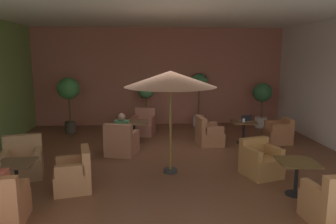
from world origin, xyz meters
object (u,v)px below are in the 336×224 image
object	(u,v)px
cafe_table_mid_center	(134,126)
potted_tree_mid_right	(69,93)
potted_tree_left_corner	(199,90)
armchair_mid_center_north	(144,125)
patio_umbrella_tall_red	(170,80)
armchair_rear_right_north	(75,175)
armchair_front_left_east	(279,133)
cafe_table_front_right	(297,169)
open_laptop	(245,119)
armchair_front_right_north	(260,162)
potted_tree_right_corner	(262,98)
iced_drink_cup	(244,120)
cafe_table_front_left	(244,127)
armchair_front_right_east	(335,205)
armchair_rear_right_east	(23,163)
armchair_front_left_north	(208,135)
cafe_table_rear_right	(16,171)
patron_blue_shirt	(122,127)
armchair_mid_center_east	(122,143)
potted_tree_mid_left	(146,97)

from	to	relation	value
cafe_table_mid_center	potted_tree_mid_right	bearing A→B (deg)	145.89
potted_tree_left_corner	armchair_mid_center_north	bearing A→B (deg)	-150.28
patio_umbrella_tall_red	potted_tree_left_corner	size ratio (longest dim) A/B	1.17
cafe_table_mid_center	armchair_rear_right_north	xyz separation A→B (m)	(-1.12, -3.35, -0.23)
armchair_front_left_east	armchair_rear_right_north	bearing A→B (deg)	-151.03
cafe_table_front_right	open_laptop	distance (m)	3.75
armchair_front_right_north	armchair_rear_right_north	xyz separation A→B (m)	(-4.01, -0.48, 0.00)
potted_tree_right_corner	iced_drink_cup	size ratio (longest dim) A/B	15.20
cafe_table_front_left	armchair_front_right_east	xyz separation A→B (m)	(-0.05, -4.80, -0.18)
armchair_front_right_east	armchair_rear_right_east	bearing A→B (deg)	156.52
armchair_mid_center_north	potted_tree_mid_right	xyz separation A→B (m)	(-2.56, 0.42, 1.07)
cafe_table_mid_center	cafe_table_front_right	bearing A→B (deg)	-50.67
armchair_front_left_north	cafe_table_rear_right	distance (m)	5.46
cafe_table_front_right	patron_blue_shirt	distance (m)	4.54
armchair_mid_center_east	potted_tree_right_corner	xyz separation A→B (m)	(5.01, 2.95, 0.79)
armchair_front_right_north	cafe_table_rear_right	world-z (taller)	armchair_front_right_north
armchair_mid_center_east	iced_drink_cup	xyz separation A→B (m)	(3.63, 0.77, 0.41)
potted_tree_mid_left	open_laptop	bearing A→B (deg)	-38.22
armchair_rear_right_north	armchair_front_left_east	bearing A→B (deg)	28.97
armchair_front_left_north	iced_drink_cup	distance (m)	1.16
armchair_mid_center_east	potted_tree_mid_left	size ratio (longest dim) A/B	0.57
patio_umbrella_tall_red	patron_blue_shirt	xyz separation A→B (m)	(-1.20, 1.47, -1.40)
cafe_table_front_right	armchair_front_right_north	bearing A→B (deg)	106.75
armchair_front_left_north	cafe_table_mid_center	distance (m)	2.27
cafe_table_front_left	armchair_front_right_north	bearing A→B (deg)	-99.79
armchair_front_right_north	armchair_rear_right_north	world-z (taller)	armchair_rear_right_north
potted_tree_left_corner	potted_tree_mid_right	size ratio (longest dim) A/B	1.04
armchair_front_left_east	open_laptop	world-z (taller)	open_laptop
patio_umbrella_tall_red	potted_tree_mid_left	distance (m)	4.86
armchair_front_left_east	potted_tree_left_corner	size ratio (longest dim) A/B	0.38
armchair_front_left_east	potted_tree_mid_left	xyz separation A→B (m)	(-4.08, 2.46, 0.86)
cafe_table_front_right	armchair_mid_center_east	xyz separation A→B (m)	(-3.54, 2.82, -0.20)
cafe_table_front_left	cafe_table_mid_center	size ratio (longest dim) A/B	0.89
potted_tree_left_corner	cafe_table_mid_center	bearing A→B (deg)	-136.05
cafe_table_mid_center	armchair_rear_right_north	distance (m)	3.54
cafe_table_front_left	armchair_rear_right_north	bearing A→B (deg)	-145.03
cafe_table_mid_center	armchair_mid_center_north	distance (m)	1.17
cafe_table_rear_right	potted_tree_mid_right	bearing A→B (deg)	91.27
armchair_front_right_north	potted_tree_mid_left	size ratio (longest dim) A/B	0.55
potted_tree_mid_right	iced_drink_cup	world-z (taller)	potted_tree_mid_right
patio_umbrella_tall_red	potted_tree_left_corner	bearing A→B (deg)	72.73
armchair_front_left_east	cafe_table_front_right	bearing A→B (deg)	-108.89
cafe_table_front_right	potted_tree_mid_left	bearing A→B (deg)	114.80
armchair_front_left_east	cafe_table_rear_right	size ratio (longest dim) A/B	1.10
open_laptop	patio_umbrella_tall_red	bearing A→B (deg)	-137.04
armchair_rear_right_north	potted_tree_mid_left	size ratio (longest dim) A/B	0.50
armchair_rear_right_east	open_laptop	bearing A→B (deg)	22.10
patio_umbrella_tall_red	potted_tree_left_corner	xyz separation A→B (m)	(1.50, 4.84, -0.79)
armchair_mid_center_north	patio_umbrella_tall_red	size ratio (longest dim) A/B	0.38
armchair_rear_right_east	potted_tree_mid_left	xyz separation A→B (m)	(2.79, 4.74, 0.84)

